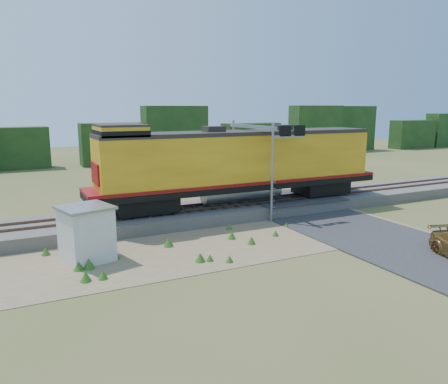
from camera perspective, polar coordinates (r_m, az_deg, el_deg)
ground at (r=25.45m, az=3.45°, el=-6.43°), size 140.00×140.00×0.00m
ballast at (r=30.51m, az=-2.12°, el=-2.69°), size 70.00×5.00×0.80m
rails at (r=30.40m, az=-2.13°, el=-1.81°), size 70.00×1.54×0.16m
dirt_shoulder at (r=24.99m, az=-1.14°, el=-6.71°), size 26.00×8.00×0.03m
road at (r=29.94m, az=14.49°, el=-3.92°), size 7.00×66.00×0.86m
tree_line_north at (r=60.47m, az=-14.72°, el=6.32°), size 130.00×3.00×6.50m
weed_clumps at (r=24.08m, az=-3.99°, el=-7.46°), size 15.00×6.20×0.56m
locomotive at (r=30.92m, az=1.83°, el=3.80°), size 21.89×3.34×5.65m
shed at (r=22.95m, az=-17.53°, el=-5.17°), size 2.91×2.91×2.82m
signal_gantry at (r=30.92m, az=4.75°, el=6.15°), size 2.64×6.20×6.66m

